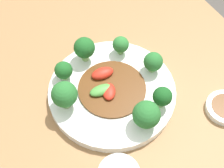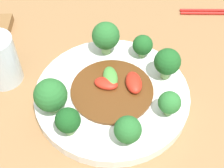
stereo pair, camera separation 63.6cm
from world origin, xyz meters
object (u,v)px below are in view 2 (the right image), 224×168
object	(u,v)px
broccoli_northwest	(169,103)
stirfry_center	(115,87)
broccoli_north	(128,130)
broccoli_west	(167,62)
broccoli_northeast	(68,121)
broccoli_east	(51,95)
broccoli_south	(106,36)
plate	(112,95)
broccoli_southwest	(143,45)

from	to	relation	value
broccoli_northwest	stirfry_center	world-z (taller)	broccoli_northwest
stirfry_center	broccoli_north	bearing A→B (deg)	87.87
broccoli_west	broccoli_northwest	distance (m)	0.09
broccoli_west	broccoli_northeast	world-z (taller)	broccoli_west
broccoli_east	broccoli_northwest	world-z (taller)	broccoli_east
broccoli_northeast	stirfry_center	bearing A→B (deg)	-140.47
broccoli_south	stirfry_center	distance (m)	0.11
broccoli_east	stirfry_center	size ratio (longest dim) A/B	0.44
plate	broccoli_south	bearing A→B (deg)	-95.25
broccoli_south	broccoli_northwest	xyz separation A→B (m)	(-0.08, 0.18, -0.01)
plate	broccoli_east	distance (m)	0.12
broccoli_south	broccoli_north	distance (m)	0.22
broccoli_west	broccoli_southwest	distance (m)	0.07
broccoli_south	broccoli_northeast	world-z (taller)	broccoli_south
stirfry_center	broccoli_northwest	bearing A→B (deg)	136.35
plate	broccoli_northeast	xyz separation A→B (m)	(0.09, 0.07, 0.05)
broccoli_south	broccoli_northwest	distance (m)	0.20
broccoli_south	stirfry_center	size ratio (longest dim) A/B	0.46
plate	broccoli_northwest	bearing A→B (deg)	140.41
broccoli_southwest	stirfry_center	bearing A→B (deg)	45.78
broccoli_northwest	stirfry_center	bearing A→B (deg)	-43.65
broccoli_south	broccoli_east	distance (m)	0.18
broccoli_southwest	broccoli_northeast	bearing A→B (deg)	42.44
broccoli_southwest	broccoli_northwest	distance (m)	0.15
broccoli_southwest	stirfry_center	size ratio (longest dim) A/B	0.32
broccoli_south	broccoli_northwest	bearing A→B (deg)	112.86
broccoli_south	broccoli_north	size ratio (longest dim) A/B	1.31
broccoli_south	broccoli_northeast	size ratio (longest dim) A/B	1.27
broccoli_north	plate	bearing A→B (deg)	-88.92
broccoli_southwest	broccoli_east	bearing A→B (deg)	27.58
broccoli_east	broccoli_southwest	bearing A→B (deg)	-152.42
broccoli_southwest	stirfry_center	distance (m)	0.11
broccoli_west	stirfry_center	distance (m)	0.11
broccoli_southwest	broccoli_south	bearing A→B (deg)	-20.57
stirfry_center	broccoli_east	bearing A→B (deg)	11.38
broccoli_south	broccoli_east	world-z (taller)	broccoli_south
plate	broccoli_northeast	size ratio (longest dim) A/B	5.18
broccoli_west	broccoli_east	size ratio (longest dim) A/B	0.97
broccoli_east	broccoli_north	bearing A→B (deg)	141.34
broccoli_east	broccoli_south	bearing A→B (deg)	-133.64
broccoli_north	stirfry_center	distance (m)	0.12
broccoli_west	broccoli_south	xyz separation A→B (m)	(0.10, -0.09, 0.00)
broccoli_northeast	broccoli_east	bearing A→B (deg)	-67.66
broccoli_south	broccoli_northeast	xyz separation A→B (m)	(0.10, 0.18, -0.01)
broccoli_north	broccoli_southwest	xyz separation A→B (m)	(-0.08, -0.19, -0.00)
broccoli_west	broccoli_northwest	xyz separation A→B (m)	(0.02, 0.09, -0.01)
stirfry_center	plate	bearing A→B (deg)	37.19
broccoli_south	broccoli_north	xyz separation A→B (m)	(0.01, 0.22, -0.01)
stirfry_center	broccoli_southwest	bearing A→B (deg)	-134.22
broccoli_south	broccoli_east	bearing A→B (deg)	46.36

